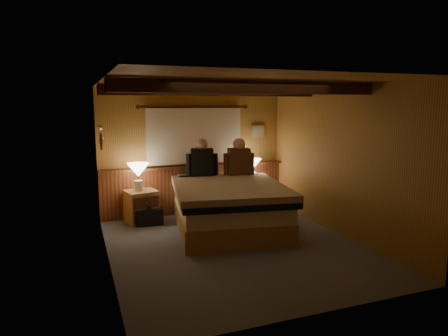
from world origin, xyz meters
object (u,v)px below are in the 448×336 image
nightstand_left (142,206)px  duffel_bag (149,216)px  bed (228,205)px  lamp_right (251,166)px  lamp_left (138,172)px  person_right (239,160)px  person_left (202,160)px  nightstand_right (253,197)px

nightstand_left → duffel_bag: 0.25m
nightstand_left → duffel_bag: bearing=-75.0°
nightstand_left → duffel_bag: size_ratio=1.26×
bed → duffel_bag: size_ratio=5.25×
lamp_right → lamp_left: bearing=-177.6°
bed → person_right: person_right is taller
lamp_left → duffel_bag: lamp_left is taller
bed → lamp_right: lamp_right is taller
lamp_left → person_left: 1.19m
nightstand_left → bed: bearing=-46.3°
bed → person_left: size_ratio=3.51×
person_left → duffel_bag: size_ratio=1.49×
lamp_left → nightstand_left: bearing=24.3°
lamp_left → person_right: size_ratio=0.69×
lamp_left → person_right: (1.86, -0.13, 0.14)m
bed → nightstand_right: bearing=55.3°
nightstand_right → lamp_right: bearing=125.3°
bed → lamp_right: 1.39m
lamp_left → person_right: 1.87m
nightstand_left → lamp_left: lamp_left is taller
lamp_right → person_right: bearing=-147.9°
bed → person_left: 1.13m
nightstand_left → lamp_right: 2.26m
nightstand_left → person_left: size_ratio=0.84×
lamp_left → duffel_bag: bearing=-50.3°
nightstand_left → lamp_right: size_ratio=1.22×
person_right → duffel_bag: (-1.73, -0.03, -0.92)m
bed → nightstand_left: bearing=155.2°
nightstand_left → person_right: (1.82, -0.15, 0.78)m
person_left → lamp_left: bearing=-165.8°
lamp_right → person_left: size_ratio=0.69×
bed → lamp_right: size_ratio=5.06×
lamp_right → person_left: bearing=-176.1°
person_right → duffel_bag: 1.96m
lamp_left → duffel_bag: (0.14, -0.16, -0.78)m
nightstand_right → person_right: 0.90m
person_left → duffel_bag: bearing=-156.7°
bed → nightstand_left: size_ratio=4.16×
nightstand_right → person_left: 1.34m
lamp_right → duffel_bag: size_ratio=1.04×
nightstand_right → nightstand_left: bearing=-171.3°
person_left → person_right: size_ratio=1.00×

